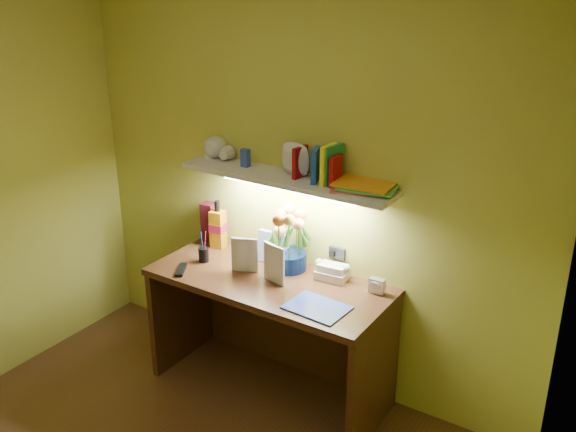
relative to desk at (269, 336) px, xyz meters
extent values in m
cube|color=#381D0F|center=(0.00, 0.00, 0.00)|extent=(1.40, 0.60, 0.75)
cube|color=#B6B5BB|center=(0.58, 0.19, 0.42)|extent=(0.09, 0.05, 0.09)
cube|color=#51111E|center=(-0.63, 0.25, 0.50)|extent=(0.09, 0.09, 0.25)
cylinder|color=black|center=(-0.46, -0.02, 0.45)|extent=(0.08, 0.08, 0.15)
cube|color=black|center=(-0.48, -0.19, 0.38)|extent=(0.12, 0.16, 0.02)
cube|color=#2D48AE|center=(0.40, -0.13, 0.38)|extent=(0.33, 0.25, 0.01)
imported|color=beige|center=(-0.24, -0.02, 0.48)|extent=(0.15, 0.07, 0.21)
imported|color=silver|center=(-0.04, 0.01, 0.49)|extent=(0.17, 0.06, 0.23)
cube|color=silver|center=(0.00, 0.18, 0.93)|extent=(1.30, 0.25, 0.03)
imported|color=silver|center=(-0.55, 0.19, 0.99)|extent=(0.15, 0.15, 0.10)
imported|color=silver|center=(-0.45, 0.19, 0.98)|extent=(0.10, 0.10, 0.08)
imported|color=silver|center=(0.03, 0.17, 0.96)|extent=(0.20, 0.20, 0.05)
cube|color=silver|center=(-0.58, 0.23, 0.99)|extent=(0.06, 0.05, 0.10)
cube|color=#2D48AE|center=(-0.29, 0.20, 0.99)|extent=(0.05, 0.04, 0.10)
cube|color=#A90A10|center=(0.08, 0.20, 1.03)|extent=(0.03, 0.12, 0.17)
cube|color=#FBFF1C|center=(0.27, 0.19, 1.05)|extent=(0.03, 0.13, 0.21)
cube|color=#1747B2|center=(0.19, 0.19, 1.03)|extent=(0.07, 0.14, 0.18)
cube|color=#208B48|center=(0.29, 0.21, 1.05)|extent=(0.05, 0.14, 0.21)
cube|color=#A90A10|center=(0.31, 0.18, 1.02)|extent=(0.03, 0.12, 0.16)
cube|color=#D75671|center=(0.44, 0.20, 0.95)|extent=(0.33, 0.28, 0.01)
cube|color=green|center=(0.49, 0.21, 0.96)|extent=(0.33, 0.27, 0.01)
cube|color=orange|center=(0.47, 0.21, 0.97)|extent=(0.32, 0.25, 0.01)
camera|label=1|loc=(1.85, -2.66, 2.05)|focal=40.00mm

